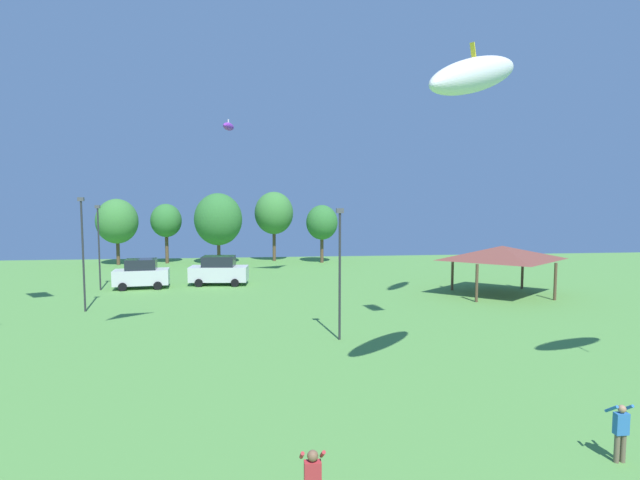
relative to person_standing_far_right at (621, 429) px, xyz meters
The scene contains 14 objects.
person_standing_far_right is the anchor object (origin of this frame).
kite_flying_0 28.90m from the person_standing_far_right, 116.42° to the left, with size 0.90×2.53×0.84m.
kite_flying_3 11.21m from the person_standing_far_right, 122.25° to the left, with size 4.75×3.90×2.45m.
parked_car_leftmost 33.81m from the person_standing_far_right, 124.27° to the left, with size 4.29×2.31×2.31m.
parked_car_second_from_left 31.79m from the person_standing_far_right, 114.49° to the left, with size 4.77×2.40×2.36m.
park_pavilion 23.79m from the person_standing_far_right, 71.13° to the left, with size 7.31×5.74×3.60m.
light_post_0 13.82m from the person_standing_far_right, 115.08° to the left, with size 0.36×0.20×6.55m.
light_post_1 28.91m from the person_standing_far_right, 135.69° to the left, with size 0.36×0.20×7.09m.
light_post_2 35.32m from the person_standing_far_right, 128.66° to the left, with size 0.36×0.20×6.51m.
treeline_tree_0 49.33m from the person_standing_far_right, 120.39° to the left, with size 4.27×4.27×6.96m.
treeline_tree_1 47.73m from the person_standing_far_right, 114.86° to the left, with size 3.26×3.26×6.43m.
treeline_tree_2 44.65m from the person_standing_far_right, 108.87° to the left, with size 5.04×5.04×7.56m.
treeline_tree_3 45.13m from the person_standing_far_right, 100.82° to the left, with size 4.30×4.30×7.74m.
treeline_tree_4 42.19m from the person_standing_far_right, 94.48° to the left, with size 3.43×3.43×6.29m.
Camera 1 is at (-3.11, 0.50, 7.05)m, focal length 28.00 mm.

